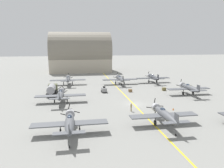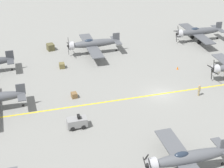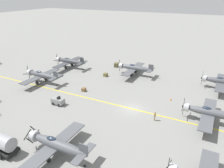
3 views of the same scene
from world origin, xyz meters
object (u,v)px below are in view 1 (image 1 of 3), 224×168
airplane_far_right (153,77)px  supply_crate_outboard (130,91)px  airplane_near_left (70,122)px  airplane_mid_left (61,95)px  supply_crate_by_tanker (188,87)px  supply_crate_mid_lane (164,89)px  airplane_mid_right (189,88)px  fuel_tanker (52,89)px  traffic_cone (173,109)px  ground_crew_walking (131,107)px  airplane_far_left (68,79)px  hangar (80,54)px  airplane_near_center (164,114)px  airplane_far_center (120,79)px  tow_tractor (104,89)px

airplane_far_right → supply_crate_outboard: (-11.90, -13.04, -1.61)m
airplane_near_left → airplane_mid_left: airplane_near_left is taller
supply_crate_by_tanker → supply_crate_mid_lane: 8.46m
airplane_mid_right → supply_crate_mid_lane: airplane_mid_right is taller
fuel_tanker → supply_crate_mid_lane: 32.99m
airplane_near_left → traffic_cone: airplane_near_left is taller
ground_crew_walking → traffic_cone: 9.18m
ground_crew_walking → supply_crate_by_tanker: (23.51, 19.02, -0.35)m
airplane_far_left → hangar: size_ratio=0.41×
airplane_near_center → ground_crew_walking: airplane_near_center is taller
airplane_far_right → supply_crate_outboard: bearing=-114.5°
traffic_cone → fuel_tanker: bearing=144.5°
airplane_mid_left → traffic_cone: airplane_mid_left is taller
airplane_far_center → fuel_tanker: (-21.89, -11.60, -0.50)m
ground_crew_walking → supply_crate_by_tanker: size_ratio=1.20×
airplane_far_left → airplane_mid_right: bearing=-42.4°
airplane_near_left → tow_tractor: 30.53m
supply_crate_outboard → traffic_cone: size_ratio=1.74×
tow_tractor → ground_crew_walking: bearing=-80.6°
airplane_mid_left → airplane_near_left: bearing=-77.5°
supply_crate_by_tanker → traffic_cone: (-14.38, -19.78, -0.34)m
airplane_far_right → supply_crate_by_tanker: bearing=-41.8°
supply_crate_by_tanker → airplane_far_center: bearing=150.4°
traffic_cone → hangar: (-17.47, 69.37, 8.25)m
ground_crew_walking → supply_crate_mid_lane: (15.09, 18.20, -0.52)m
supply_crate_by_tanker → supply_crate_outboard: supply_crate_by_tanker is taller
ground_crew_walking → tow_tractor: bearing=99.4°
airplane_far_left → airplane_mid_right: size_ratio=1.00×
airplane_near_left → supply_crate_mid_lane: airplane_near_left is taller
airplane_near_center → supply_crate_outboard: airplane_near_center is taller
airplane_far_right → ground_crew_walking: bearing=-100.0°
airplane_far_right → airplane_mid_left: size_ratio=1.00×
tow_tractor → ground_crew_walking: size_ratio=1.47×
airplane_mid_right → traffic_cone: 16.32m
airplane_far_left → hangar: 37.53m
airplane_far_center → ground_crew_walking: bearing=-109.6°
airplane_near_left → supply_crate_outboard: airplane_near_left is taller
airplane_near_center → traffic_cone: (5.49, 7.92, -1.74)m
supply_crate_by_tanker → supply_crate_mid_lane: supply_crate_by_tanker is taller
hangar → airplane_near_center: bearing=-81.2°
airplane_mid_left → hangar: (6.66, 59.28, 6.51)m
supply_crate_by_tanker → tow_tractor: bearing=179.8°
airplane_far_center → traffic_cone: 31.35m
airplane_mid_right → supply_crate_outboard: (-15.07, 6.43, -1.61)m
airplane_mid_left → airplane_near_center: bearing=-38.8°
airplane_near_left → traffic_cone: bearing=8.9°
airplane_near_center → supply_crate_outboard: bearing=84.3°
fuel_tanker → tow_tractor: size_ratio=3.08×
supply_crate_outboard → fuel_tanker: bearing=178.8°
airplane_far_left → ground_crew_walking: (13.83, -32.06, -1.05)m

